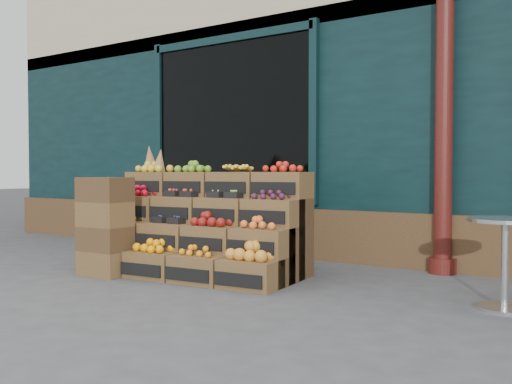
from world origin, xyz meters
The scene contains 6 objects.
ground centered at (0.00, 0.00, 0.00)m, with size 60.00×60.00×0.00m, color #424245.
shop_facade centered at (0.00, 5.11, 2.40)m, with size 12.00×6.24×4.80m.
crate_display centered at (-0.86, 0.68, 0.42)m, with size 2.23×1.23×1.35m.
spare_crates centered at (-1.59, 0.04, 0.49)m, with size 0.50×0.36×0.99m.
bistro_table centered at (2.04, 0.74, 0.43)m, with size 0.55×0.55×0.70m.
shopkeeper centered at (-1.19, 2.91, 0.93)m, with size 0.68×0.45×1.86m, color #164F23.
Camera 1 is at (2.87, -3.85, 1.04)m, focal length 40.00 mm.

